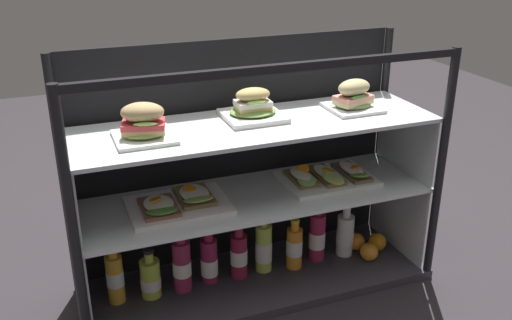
{
  "coord_description": "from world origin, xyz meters",
  "views": [
    {
      "loc": [
        -0.66,
        -1.71,
        1.28
      ],
      "look_at": [
        0.0,
        0.0,
        0.51
      ],
      "focal_mm": 40.21,
      "sensor_mm": 36.0,
      "label": 1
    }
  ],
  "objects": [
    {
      "name": "plated_roll_sandwich_far_right",
      "position": [
        -0.38,
        -0.02,
        0.7
      ],
      "size": [
        0.19,
        0.19,
        0.12
      ],
      "color": "white",
      "rests_on": "shelf_upper_glass"
    },
    {
      "name": "juice_bottle_front_right_end",
      "position": [
        -0.06,
        0.03,
        0.13
      ],
      "size": [
        0.06,
        0.06,
        0.23
      ],
      "color": "maroon",
      "rests_on": "case_base_deck"
    },
    {
      "name": "open_sandwich_tray_right_of_center",
      "position": [
        0.29,
        0.01,
        0.4
      ],
      "size": [
        0.34,
        0.25,
        0.07
      ],
      "color": "white",
      "rests_on": "shelf_lower_glass"
    },
    {
      "name": "case_frame",
      "position": [
        0.0,
        0.13,
        0.49
      ],
      "size": [
        1.3,
        0.42,
        0.9
      ],
      "color": "black",
      "rests_on": "ground"
    },
    {
      "name": "juice_bottle_back_right",
      "position": [
        0.27,
        0.03,
        0.14
      ],
      "size": [
        0.06,
        0.06,
        0.26
      ],
      "color": "#992246",
      "rests_on": "case_base_deck"
    },
    {
      "name": "ground_plane",
      "position": [
        0.0,
        0.0,
        -0.01
      ],
      "size": [
        6.0,
        6.0,
        0.02
      ],
      "primitive_type": "cube",
      "color": "#2C272B",
      "rests_on": "ground"
    },
    {
      "name": "riser_upper_tier",
      "position": [
        0.0,
        0.0,
        0.51
      ],
      "size": [
        1.24,
        0.36,
        0.26
      ],
      "color": "silver",
      "rests_on": "shelf_lower_glass"
    },
    {
      "name": "riser_lower_tier",
      "position": [
        0.0,
        0.0,
        0.2
      ],
      "size": [
        1.24,
        0.36,
        0.33
      ],
      "color": "silver",
      "rests_on": "case_base_deck"
    },
    {
      "name": "plated_roll_sandwich_far_left",
      "position": [
        0.01,
        0.05,
        0.69
      ],
      "size": [
        0.2,
        0.2,
        0.11
      ],
      "color": "white",
      "rests_on": "shelf_upper_glass"
    },
    {
      "name": "orange_fruit_rolled_forward",
      "position": [
        0.46,
        -0.05,
        0.07
      ],
      "size": [
        0.07,
        0.07,
        0.07
      ],
      "primitive_type": "sphere",
      "color": "orange",
      "rests_on": "case_base_deck"
    },
    {
      "name": "orange_fruit_near_left_post",
      "position": [
        0.53,
        -0.0,
        0.07
      ],
      "size": [
        0.07,
        0.07,
        0.07
      ],
      "primitive_type": "sphere",
      "color": "orange",
      "rests_on": "case_base_deck"
    },
    {
      "name": "juice_bottle_back_left",
      "position": [
        -0.28,
        0.02,
        0.14
      ],
      "size": [
        0.07,
        0.07,
        0.24
      ],
      "color": "#95274C",
      "rests_on": "case_base_deck"
    },
    {
      "name": "orange_fruit_beside_bottles",
      "position": [
        0.45,
        0.04,
        0.07
      ],
      "size": [
        0.07,
        0.07,
        0.07
      ],
      "primitive_type": "sphere",
      "color": "orange",
      "rests_on": "case_base_deck"
    },
    {
      "name": "plated_roll_sandwich_mid_right",
      "position": [
        0.38,
        0.01,
        0.7
      ],
      "size": [
        0.18,
        0.18,
        0.11
      ],
      "color": "white",
      "rests_on": "shelf_upper_glass"
    },
    {
      "name": "juice_bottle_tucked_behind",
      "position": [
        0.16,
        0.01,
        0.12
      ],
      "size": [
        0.06,
        0.06,
        0.21
      ],
      "color": "orange",
      "rests_on": "case_base_deck"
    },
    {
      "name": "shelf_upper_glass",
      "position": [
        0.0,
        0.0,
        0.64
      ],
      "size": [
        1.25,
        0.38,
        0.01
      ],
      "primitive_type": "cube",
      "color": "silver",
      "rests_on": "riser_upper_tier"
    },
    {
      "name": "open_sandwich_tray_center",
      "position": [
        -0.28,
        0.0,
        0.4
      ],
      "size": [
        0.34,
        0.25,
        0.06
      ],
      "color": "white",
      "rests_on": "shelf_lower_glass"
    },
    {
      "name": "juice_bottle_front_middle",
      "position": [
        -0.39,
        0.03,
        0.11
      ],
      "size": [
        0.07,
        0.07,
        0.19
      ],
      "color": "#B9D245",
      "rests_on": "case_base_deck"
    },
    {
      "name": "juice_bottle_front_second",
      "position": [
        0.04,
        0.04,
        0.13
      ],
      "size": [
        0.06,
        0.06,
        0.24
      ],
      "color": "#BAD752",
      "rests_on": "case_base_deck"
    },
    {
      "name": "juice_bottle_back_center",
      "position": [
        0.39,
        0.02,
        0.12
      ],
      "size": [
        0.07,
        0.07,
        0.22
      ],
      "color": "white",
      "rests_on": "case_base_deck"
    },
    {
      "name": "case_base_deck",
      "position": [
        0.0,
        0.0,
        0.02
      ],
      "size": [
        1.3,
        0.42,
        0.03
      ],
      "primitive_type": "cube",
      "color": "#36323A",
      "rests_on": "ground"
    },
    {
      "name": "juice_bottle_near_post",
      "position": [
        -0.17,
        0.04,
        0.12
      ],
      "size": [
        0.06,
        0.06,
        0.23
      ],
      "color": "#8F214A",
      "rests_on": "case_base_deck"
    },
    {
      "name": "juice_bottle_front_fourth",
      "position": [
        -0.51,
        0.04,
        0.13
      ],
      "size": [
        0.06,
        0.06,
        0.24
      ],
      "color": "gold",
      "rests_on": "case_base_deck"
    },
    {
      "name": "shelf_lower_glass",
      "position": [
        0.0,
        0.0,
        0.37
      ],
      "size": [
        1.25,
        0.38,
        0.01
      ],
      "primitive_type": "cube",
      "color": "silver",
      "rests_on": "riser_lower_tier"
    }
  ]
}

